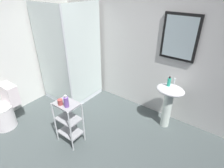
# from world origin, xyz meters

# --- Properties ---
(ground_plane) EXTENTS (4.20, 4.20, 0.02)m
(ground_plane) POSITION_xyz_m (0.00, 0.00, -0.01)
(ground_plane) COLOR #475150
(wall_back) EXTENTS (4.20, 0.14, 2.50)m
(wall_back) POSITION_xyz_m (0.01, 1.85, 1.25)
(wall_back) COLOR silver
(wall_back) RESTS_ON ground_plane
(shower_stall) EXTENTS (0.92, 0.92, 2.00)m
(shower_stall) POSITION_xyz_m (-1.20, 1.18, 0.46)
(shower_stall) COLOR white
(shower_stall) RESTS_ON ground_plane
(pedestal_sink) EXTENTS (0.46, 0.37, 0.81)m
(pedestal_sink) POSITION_xyz_m (0.80, 1.52, 0.58)
(pedestal_sink) COLOR white
(pedestal_sink) RESTS_ON ground_plane
(sink_faucet) EXTENTS (0.03, 0.03, 0.10)m
(sink_faucet) POSITION_xyz_m (0.80, 1.64, 0.86)
(sink_faucet) COLOR silver
(sink_faucet) RESTS_ON pedestal_sink
(toilet) EXTENTS (0.37, 0.49, 0.76)m
(toilet) POSITION_xyz_m (-1.48, -0.16, 0.31)
(toilet) COLOR white
(toilet) RESTS_ON ground_plane
(storage_cart) EXTENTS (0.38, 0.28, 0.74)m
(storage_cart) POSITION_xyz_m (-0.28, 0.26, 0.44)
(storage_cart) COLOR silver
(storage_cart) RESTS_ON ground_plane
(hand_soap_bottle) EXTENTS (0.05, 0.05, 0.16)m
(hand_soap_bottle) POSITION_xyz_m (0.76, 1.52, 0.88)
(hand_soap_bottle) COLOR #2DBC99
(hand_soap_bottle) RESTS_ON pedestal_sink
(conditioner_bottle_purple) EXTENTS (0.07, 0.07, 0.19)m
(conditioner_bottle_purple) POSITION_xyz_m (-0.22, 0.21, 0.82)
(conditioner_bottle_purple) COLOR #7B51AB
(conditioner_bottle_purple) RESTS_ON storage_cart
(rinse_cup) EXTENTS (0.07, 0.07, 0.09)m
(rinse_cup) POSITION_xyz_m (-0.33, 0.19, 0.78)
(rinse_cup) COLOR #B24742
(rinse_cup) RESTS_ON storage_cart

